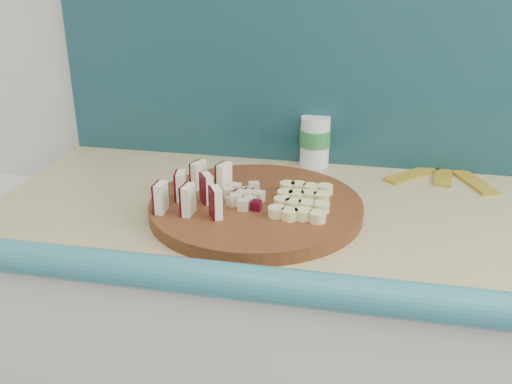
{
  "coord_description": "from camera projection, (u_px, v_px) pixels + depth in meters",
  "views": [
    {
      "loc": [
        -0.24,
        0.44,
        1.4
      ],
      "look_at": [
        -0.45,
        1.46,
        0.96
      ],
      "focal_mm": 40.0,
      "sensor_mm": 36.0,
      "label": 1
    }
  ],
  "objects": [
    {
      "name": "cutting_board",
      "position": [
        256.0,
        207.0,
        1.14
      ],
      "size": [
        0.43,
        0.43,
        0.03
      ],
      "primitive_type": "cylinder",
      "rotation": [
        0.0,
        0.0,
        -0.0
      ],
      "color": "#49290F",
      "rests_on": "kitchen_counter"
    },
    {
      "name": "apple_wedges",
      "position": [
        196.0,
        189.0,
        1.12
      ],
      "size": [
        0.13,
        0.16,
        0.06
      ],
      "color": "#FFF7CB",
      "rests_on": "cutting_board"
    },
    {
      "name": "apple_chunks",
      "position": [
        243.0,
        195.0,
        1.14
      ],
      "size": [
        0.07,
        0.07,
        0.02
      ],
      "color": "beige",
      "rests_on": "cutting_board"
    },
    {
      "name": "banana_slices",
      "position": [
        302.0,
        201.0,
        1.11
      ],
      "size": [
        0.11,
        0.16,
        0.02
      ],
      "color": "#EEE691",
      "rests_on": "cutting_board"
    },
    {
      "name": "canister",
      "position": [
        315.0,
        140.0,
        1.38
      ],
      "size": [
        0.07,
        0.07,
        0.12
      ],
      "rotation": [
        0.0,
        0.0,
        0.4
      ],
      "color": "white",
      "rests_on": "kitchen_counter"
    },
    {
      "name": "banana_peel",
      "position": [
        443.0,
        175.0,
        1.33
      ],
      "size": [
        0.25,
        0.21,
        0.01
      ],
      "rotation": [
        0.0,
        0.0,
        -0.31
      ],
      "color": "gold",
      "rests_on": "kitchen_counter"
    }
  ]
}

